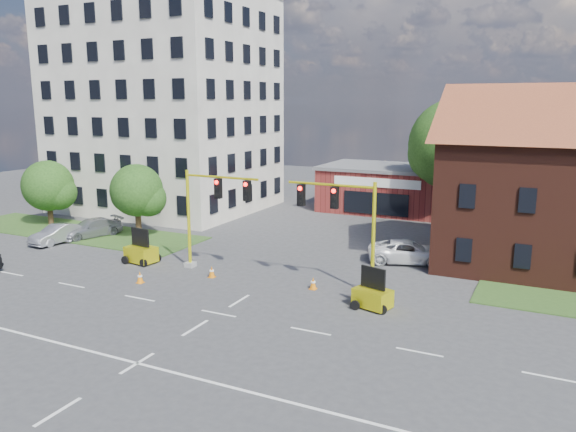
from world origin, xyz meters
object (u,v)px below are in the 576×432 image
(signal_mast_east, at_px, (345,222))
(pickup_white, at_px, (409,252))
(trailer_west, at_px, (141,253))
(trailer_east, at_px, (373,296))
(signal_mast_west, at_px, (210,209))

(signal_mast_east, height_order, pickup_white, signal_mast_east)
(pickup_white, bearing_deg, trailer_west, 99.56)
(trailer_east, bearing_deg, trailer_west, -168.14)
(trailer_west, bearing_deg, signal_mast_west, 15.30)
(signal_mast_east, bearing_deg, trailer_west, -177.27)
(signal_mast_east, xyz_separation_m, trailer_west, (-13.75, -0.66, -3.23))
(pickup_white, bearing_deg, signal_mast_west, 106.90)
(signal_mast_east, height_order, trailer_west, signal_mast_east)
(signal_mast_west, bearing_deg, signal_mast_east, 0.00)
(trailer_west, relative_size, trailer_east, 1.06)
(signal_mast_west, relative_size, signal_mast_east, 1.00)
(signal_mast_west, distance_m, trailer_east, 11.64)
(signal_mast_west, relative_size, trailer_west, 2.81)
(signal_mast_east, distance_m, trailer_west, 14.14)
(signal_mast_east, bearing_deg, signal_mast_west, 180.00)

